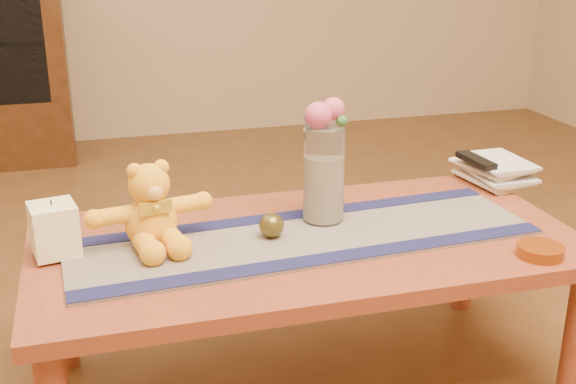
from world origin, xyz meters
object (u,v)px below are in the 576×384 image
object	(u,v)px
pillar_candle	(54,229)
book_bottom	(472,182)
bronze_ball	(272,225)
teddy_bear	(150,205)
glass_vase	(324,174)
tv_remote	(476,160)
amber_dish	(540,251)

from	to	relation	value
pillar_candle	book_bottom	xyz separation A→B (m)	(1.23, 0.19, -0.06)
bronze_ball	book_bottom	size ratio (longest dim) A/B	0.29
teddy_bear	glass_vase	world-z (taller)	glass_vase
tv_remote	pillar_candle	bearing A→B (deg)	-176.27
pillar_candle	amber_dish	distance (m)	1.18
teddy_bear	book_bottom	bearing A→B (deg)	-0.08
book_bottom	amber_dish	distance (m)	0.52
tv_remote	amber_dish	xyz separation A→B (m)	(-0.10, -0.50, -0.07)
bronze_ball	book_bottom	distance (m)	0.75
amber_dish	pillar_candle	bearing A→B (deg)	164.18
book_bottom	glass_vase	bearing A→B (deg)	-171.11
teddy_bear	glass_vase	size ratio (longest dim) A/B	1.15
bronze_ball	glass_vase	bearing A→B (deg)	25.00
tv_remote	bronze_ball	bearing A→B (deg)	-166.78
bronze_ball	amber_dish	bearing A→B (deg)	-24.40
glass_vase	book_bottom	size ratio (longest dim) A/B	1.17
glass_vase	bronze_ball	distance (m)	0.21
tv_remote	glass_vase	bearing A→B (deg)	-169.10
bronze_ball	tv_remote	size ratio (longest dim) A/B	0.40
glass_vase	bronze_ball	bearing A→B (deg)	-155.00
tv_remote	amber_dish	world-z (taller)	tv_remote
teddy_bear	amber_dish	distance (m)	0.96
teddy_bear	tv_remote	world-z (taller)	teddy_bear
teddy_bear	tv_remote	distance (m)	1.02
pillar_candle	bronze_ball	distance (m)	0.53
pillar_candle	book_bottom	distance (m)	1.25
amber_dish	book_bottom	bearing A→B (deg)	78.76
glass_vase	teddy_bear	bearing A→B (deg)	-176.25
bronze_ball	book_bottom	world-z (taller)	bronze_ball
amber_dish	teddy_bear	bearing A→B (deg)	160.45
bronze_ball	tv_remote	distance (m)	0.74
pillar_candle	bronze_ball	size ratio (longest dim) A/B	1.98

